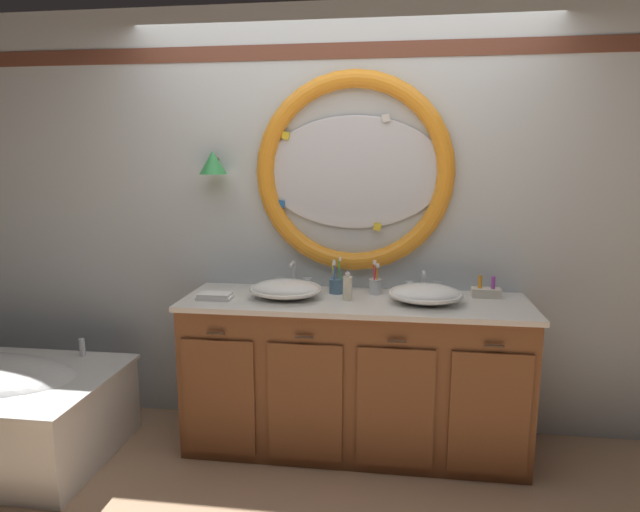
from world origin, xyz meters
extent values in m
plane|color=tan|center=(0.00, 0.00, 0.00)|extent=(14.00, 14.00, 0.00)
cube|color=silver|center=(0.00, 0.59, 1.30)|extent=(6.40, 0.08, 2.60)
cube|color=brown|center=(0.00, 0.55, 2.32)|extent=(6.27, 0.01, 0.09)
ellipsoid|color=silver|center=(0.09, 0.54, 1.62)|extent=(1.09, 0.02, 0.67)
torus|color=orange|center=(0.09, 0.53, 1.62)|extent=(1.20, 0.11, 1.20)
cube|color=orange|center=(0.64, 0.52, 1.59)|extent=(0.05, 0.01, 0.05)
cube|color=silver|center=(0.28, 0.52, 1.93)|extent=(0.05, 0.01, 0.05)
cube|color=yellow|center=(-0.32, 0.52, 1.84)|extent=(0.05, 0.01, 0.05)
cube|color=#2866B7|center=(-0.35, 0.52, 1.43)|extent=(0.05, 0.01, 0.05)
cube|color=yellow|center=(0.24, 0.52, 1.29)|extent=(0.05, 0.01, 0.05)
cylinder|color=#4C3823|center=(-0.76, 0.51, 1.70)|extent=(0.02, 0.09, 0.02)
cone|color=green|center=(-0.76, 0.46, 1.68)|extent=(0.17, 0.17, 0.14)
cube|color=brown|center=(0.13, 0.26, 0.44)|extent=(1.94, 0.58, 0.88)
cube|color=silver|center=(0.13, 0.26, 0.89)|extent=(1.98, 0.61, 0.03)
cube|color=silver|center=(0.13, 0.54, 0.82)|extent=(1.94, 0.02, 0.11)
cube|color=brown|center=(-0.60, -0.04, 0.39)|extent=(0.41, 0.02, 0.67)
cylinder|color=#422D1E|center=(-0.60, -0.05, 0.77)|extent=(0.10, 0.01, 0.01)
cube|color=brown|center=(-0.12, -0.04, 0.39)|extent=(0.41, 0.02, 0.67)
cylinder|color=#422D1E|center=(-0.12, -0.05, 0.77)|extent=(0.10, 0.01, 0.01)
cube|color=brown|center=(0.37, -0.04, 0.39)|extent=(0.41, 0.02, 0.67)
cylinder|color=#422D1E|center=(0.37, -0.05, 0.77)|extent=(0.10, 0.01, 0.01)
cube|color=brown|center=(0.86, -0.04, 0.39)|extent=(0.41, 0.02, 0.67)
cylinder|color=#422D1E|center=(0.86, -0.05, 0.77)|extent=(0.10, 0.01, 0.01)
cylinder|color=silver|center=(-1.58, 0.24, 0.54)|extent=(0.04, 0.04, 0.11)
ellipsoid|color=white|center=(-0.27, 0.23, 0.96)|extent=(0.40, 0.30, 0.11)
torus|color=white|center=(-0.27, 0.23, 0.96)|extent=(0.42, 0.42, 0.02)
cylinder|color=silver|center=(-0.27, 0.23, 0.96)|extent=(0.03, 0.03, 0.01)
ellipsoid|color=white|center=(0.52, 0.23, 0.96)|extent=(0.39, 0.30, 0.11)
torus|color=white|center=(0.52, 0.23, 0.96)|extent=(0.41, 0.41, 0.02)
cylinder|color=silver|center=(0.52, 0.23, 0.96)|extent=(0.03, 0.03, 0.01)
cylinder|color=silver|center=(-0.27, 0.48, 0.92)|extent=(0.05, 0.05, 0.02)
cylinder|color=silver|center=(-0.27, 0.48, 1.00)|extent=(0.02, 0.02, 0.14)
sphere|color=silver|center=(-0.27, 0.48, 1.07)|extent=(0.03, 0.03, 0.03)
cylinder|color=silver|center=(-0.27, 0.42, 1.07)|extent=(0.02, 0.11, 0.02)
cylinder|color=silver|center=(-0.36, 0.48, 0.94)|extent=(0.04, 0.04, 0.06)
cylinder|color=silver|center=(-0.18, 0.48, 0.94)|extent=(0.04, 0.04, 0.06)
cube|color=silver|center=(-0.36, 0.48, 0.97)|extent=(0.05, 0.01, 0.01)
cube|color=silver|center=(-0.18, 0.48, 0.97)|extent=(0.05, 0.01, 0.01)
cylinder|color=silver|center=(0.52, 0.48, 0.92)|extent=(0.05, 0.05, 0.02)
cylinder|color=silver|center=(0.52, 0.48, 0.98)|extent=(0.02, 0.02, 0.10)
sphere|color=silver|center=(0.52, 0.48, 1.03)|extent=(0.03, 0.03, 0.03)
cylinder|color=silver|center=(0.52, 0.43, 1.03)|extent=(0.02, 0.10, 0.02)
cylinder|color=silver|center=(0.44, 0.48, 0.94)|extent=(0.04, 0.04, 0.06)
cylinder|color=silver|center=(0.61, 0.48, 0.94)|extent=(0.04, 0.04, 0.06)
cube|color=silver|center=(0.44, 0.48, 0.97)|extent=(0.05, 0.01, 0.01)
cube|color=silver|center=(0.61, 0.48, 0.97)|extent=(0.05, 0.01, 0.01)
cylinder|color=slate|center=(0.01, 0.39, 0.95)|extent=(0.08, 0.08, 0.09)
torus|color=slate|center=(0.01, 0.39, 0.99)|extent=(0.09, 0.09, 0.01)
cylinder|color=green|center=(0.03, 0.38, 1.01)|extent=(0.03, 0.03, 0.19)
cube|color=white|center=(0.03, 0.38, 1.12)|extent=(0.02, 0.02, 0.03)
cylinder|color=yellow|center=(-0.01, 0.41, 1.00)|extent=(0.03, 0.03, 0.17)
cube|color=white|center=(-0.01, 0.41, 1.10)|extent=(0.02, 0.02, 0.03)
cylinder|color=blue|center=(-0.01, 0.37, 1.00)|extent=(0.02, 0.03, 0.16)
cube|color=white|center=(-0.01, 0.37, 1.09)|extent=(0.02, 0.02, 0.03)
cylinder|color=silver|center=(0.24, 0.40, 0.95)|extent=(0.07, 0.07, 0.09)
torus|color=silver|center=(0.24, 0.40, 0.99)|extent=(0.08, 0.08, 0.01)
cylinder|color=orange|center=(0.25, 0.40, 0.99)|extent=(0.02, 0.04, 0.15)
cube|color=white|center=(0.25, 0.40, 1.08)|extent=(0.02, 0.02, 0.03)
cylinder|color=#E0383D|center=(0.24, 0.41, 1.00)|extent=(0.02, 0.03, 0.16)
cube|color=white|center=(0.24, 0.41, 1.09)|extent=(0.01, 0.02, 0.03)
cylinder|color=#E0383D|center=(0.23, 0.39, 1.00)|extent=(0.02, 0.02, 0.17)
cube|color=white|center=(0.23, 0.39, 1.10)|extent=(0.02, 0.02, 0.02)
cylinder|color=#EFE5C6|center=(0.09, 0.24, 0.98)|extent=(0.05, 0.05, 0.14)
cylinder|color=silver|center=(0.09, 0.24, 1.05)|extent=(0.03, 0.03, 0.02)
cylinder|color=silver|center=(0.09, 0.22, 1.07)|extent=(0.01, 0.04, 0.01)
cube|color=white|center=(-0.67, 0.15, 0.92)|extent=(0.20, 0.11, 0.02)
cube|color=white|center=(-0.67, 0.15, 0.93)|extent=(0.18, 0.10, 0.02)
cube|color=beige|center=(0.88, 0.42, 0.93)|extent=(0.17, 0.08, 0.05)
cylinder|color=orange|center=(0.84, 0.42, 1.00)|extent=(0.02, 0.02, 0.07)
cylinder|color=purple|center=(0.92, 0.42, 0.99)|extent=(0.02, 0.02, 0.07)
camera|label=1|loc=(0.34, -2.76, 1.71)|focal=30.46mm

